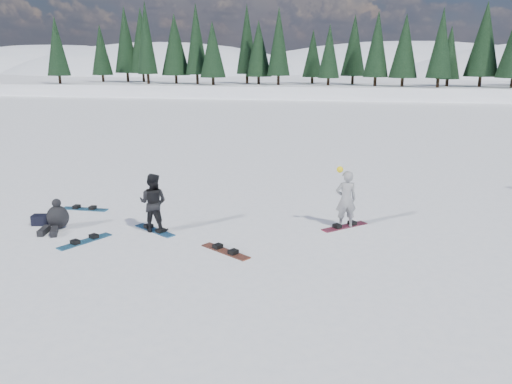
% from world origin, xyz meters
% --- Properties ---
extents(ground, '(420.00, 420.00, 0.00)m').
position_xyz_m(ground, '(0.00, 0.00, 0.00)').
color(ground, white).
rests_on(ground, ground).
extents(alpine_backdrop, '(412.50, 227.00, 53.20)m').
position_xyz_m(alpine_backdrop, '(-11.72, 189.16, -13.97)').
color(alpine_backdrop, white).
rests_on(alpine_backdrop, ground).
extents(snowboarder_woman, '(0.69, 0.56, 1.79)m').
position_xyz_m(snowboarder_woman, '(1.86, 1.69, 0.84)').
color(snowboarder_woman, gray).
rests_on(snowboarder_woman, ground).
extents(snowboarder_man, '(0.81, 0.64, 1.64)m').
position_xyz_m(snowboarder_man, '(-3.34, 0.33, 0.82)').
color(snowboarder_man, black).
rests_on(snowboarder_man, ground).
extents(seated_rider, '(0.77, 1.12, 0.88)m').
position_xyz_m(seated_rider, '(-6.08, -0.06, 0.34)').
color(seated_rider, black).
rests_on(seated_rider, ground).
extents(gear_bag, '(0.50, 0.38, 0.30)m').
position_xyz_m(gear_bag, '(-6.78, 0.19, 0.15)').
color(gear_bag, black).
rests_on(gear_bag, ground).
extents(snowboard_woman, '(1.30, 1.22, 0.03)m').
position_xyz_m(snowboard_woman, '(1.87, 1.69, 0.01)').
color(snowboard_woman, maroon).
rests_on(snowboard_woman, ground).
extents(snowboard_man, '(1.43, 1.02, 0.03)m').
position_xyz_m(snowboard_man, '(-3.34, 0.33, 0.01)').
color(snowboard_man, '#185385').
rests_on(snowboard_man, ground).
extents(snowboard_loose_c, '(1.50, 0.28, 0.03)m').
position_xyz_m(snowboard_loose_c, '(-6.33, 1.84, 0.01)').
color(snowboard_loose_c, '#17577F').
rests_on(snowboard_loose_c, ground).
extents(snowboard_loose_a, '(0.93, 1.46, 0.03)m').
position_xyz_m(snowboard_loose_a, '(-4.81, -0.85, 0.01)').
color(snowboard_loose_a, '#1A628F').
rests_on(snowboard_loose_a, ground).
extents(snowboard_loose_b, '(1.42, 1.03, 0.03)m').
position_xyz_m(snowboard_loose_b, '(-1.00, -0.82, 0.01)').
color(snowboard_loose_b, maroon).
rests_on(snowboard_loose_b, ground).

